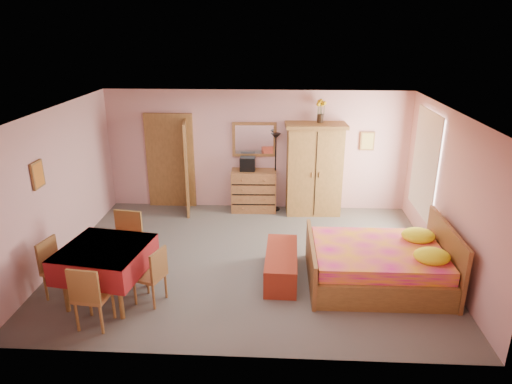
# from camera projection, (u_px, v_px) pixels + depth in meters

# --- Properties ---
(floor) EXTENTS (6.50, 6.50, 0.00)m
(floor) POSITION_uv_depth(u_px,v_px,m) (249.00, 259.00, 7.99)
(floor) COLOR #656059
(floor) RESTS_ON ground
(ceiling) EXTENTS (6.50, 6.50, 0.00)m
(ceiling) POSITION_uv_depth(u_px,v_px,m) (249.00, 111.00, 7.10)
(ceiling) COLOR brown
(ceiling) RESTS_ON wall_back
(wall_back) EXTENTS (6.50, 0.10, 2.60)m
(wall_back) POSITION_uv_depth(u_px,v_px,m) (257.00, 151.00, 9.89)
(wall_back) COLOR #D79C9C
(wall_back) RESTS_ON floor
(wall_front) EXTENTS (6.50, 0.10, 2.60)m
(wall_front) POSITION_uv_depth(u_px,v_px,m) (234.00, 264.00, 5.20)
(wall_front) COLOR #D79C9C
(wall_front) RESTS_ON floor
(wall_left) EXTENTS (0.10, 5.00, 2.60)m
(wall_left) POSITION_uv_depth(u_px,v_px,m) (58.00, 186.00, 7.71)
(wall_left) COLOR #D79C9C
(wall_left) RESTS_ON floor
(wall_right) EXTENTS (0.10, 5.00, 2.60)m
(wall_right) POSITION_uv_depth(u_px,v_px,m) (449.00, 193.00, 7.38)
(wall_right) COLOR #D79C9C
(wall_right) RESTS_ON floor
(doorway) EXTENTS (1.06, 0.12, 2.15)m
(doorway) POSITION_uv_depth(u_px,v_px,m) (171.00, 162.00, 10.05)
(doorway) COLOR #9E6B35
(doorway) RESTS_ON floor
(window) EXTENTS (0.08, 1.40, 1.95)m
(window) POSITION_uv_depth(u_px,v_px,m) (426.00, 163.00, 8.46)
(window) COLOR white
(window) RESTS_ON wall_right
(picture_left) EXTENTS (0.04, 0.32, 0.42)m
(picture_left) POSITION_uv_depth(u_px,v_px,m) (38.00, 175.00, 7.01)
(picture_left) COLOR orange
(picture_left) RESTS_ON wall_left
(picture_back) EXTENTS (0.30, 0.04, 0.40)m
(picture_back) POSITION_uv_depth(u_px,v_px,m) (367.00, 141.00, 9.66)
(picture_back) COLOR #D8BF59
(picture_back) RESTS_ON wall_back
(chest_of_drawers) EXTENTS (0.98, 0.51, 0.91)m
(chest_of_drawers) POSITION_uv_depth(u_px,v_px,m) (254.00, 191.00, 9.97)
(chest_of_drawers) COLOR #965E33
(chest_of_drawers) RESTS_ON floor
(wall_mirror) EXTENTS (0.95, 0.09, 0.75)m
(wall_mirror) POSITION_uv_depth(u_px,v_px,m) (254.00, 139.00, 9.79)
(wall_mirror) COLOR white
(wall_mirror) RESTS_ON wall_back
(stereo) EXTENTS (0.33, 0.24, 0.30)m
(stereo) POSITION_uv_depth(u_px,v_px,m) (248.00, 164.00, 9.77)
(stereo) COLOR black
(stereo) RESTS_ON chest_of_drawers
(floor_lamp) EXTENTS (0.24, 0.24, 1.72)m
(floor_lamp) POSITION_uv_depth(u_px,v_px,m) (275.00, 173.00, 9.85)
(floor_lamp) COLOR black
(floor_lamp) RESTS_ON floor
(wardrobe) EXTENTS (1.29, 0.71, 1.97)m
(wardrobe) POSITION_uv_depth(u_px,v_px,m) (314.00, 169.00, 9.67)
(wardrobe) COLOR #A97739
(wardrobe) RESTS_ON floor
(sunflower_vase) EXTENTS (0.20, 0.20, 0.48)m
(sunflower_vase) POSITION_uv_depth(u_px,v_px,m) (321.00, 111.00, 9.34)
(sunflower_vase) COLOR gold
(sunflower_vase) RESTS_ON wardrobe
(bed) EXTENTS (2.18, 1.72, 1.00)m
(bed) POSITION_uv_depth(u_px,v_px,m) (378.00, 254.00, 7.11)
(bed) COLOR #DD158A
(bed) RESTS_ON floor
(bench) EXTENTS (0.53, 1.36, 0.45)m
(bench) POSITION_uv_depth(u_px,v_px,m) (281.00, 265.00, 7.36)
(bench) COLOR maroon
(bench) RESTS_ON floor
(dining_table) EXTENTS (1.33, 1.33, 0.86)m
(dining_table) POSITION_uv_depth(u_px,v_px,m) (107.00, 273.00, 6.71)
(dining_table) COLOR maroon
(dining_table) RESTS_ON floor
(chair_south) EXTENTS (0.47, 0.47, 0.95)m
(chair_south) POSITION_uv_depth(u_px,v_px,m) (93.00, 294.00, 6.10)
(chair_south) COLOR #AE763B
(chair_south) RESTS_ON floor
(chair_north) EXTENTS (0.54, 0.54, 1.03)m
(chair_north) POSITION_uv_depth(u_px,v_px,m) (124.00, 245.00, 7.37)
(chair_north) COLOR #946132
(chair_north) RESTS_ON floor
(chair_west) EXTENTS (0.49, 0.49, 0.91)m
(chair_west) POSITION_uv_depth(u_px,v_px,m) (61.00, 269.00, 6.76)
(chair_west) COLOR #AB7039
(chair_west) RESTS_ON floor
(chair_east) EXTENTS (0.50, 0.50, 0.87)m
(chair_east) POSITION_uv_depth(u_px,v_px,m) (149.00, 275.00, 6.64)
(chair_east) COLOR #A26936
(chair_east) RESTS_ON floor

